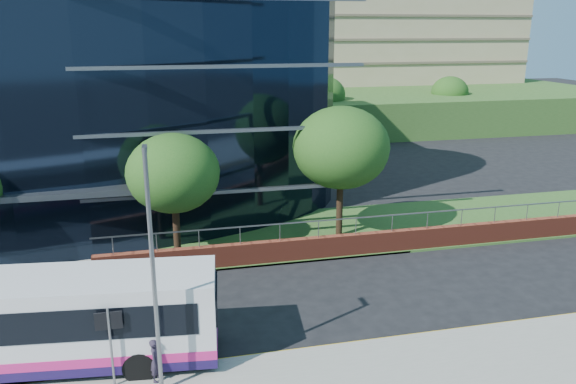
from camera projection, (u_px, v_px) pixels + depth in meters
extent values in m
cube|color=#2D511E|center=(458.00, 220.00, 34.45)|extent=(36.00, 8.00, 0.12)
cube|color=maroon|center=(426.00, 239.00, 29.97)|extent=(34.00, 0.40, 1.20)
cube|color=slate|center=(428.00, 212.00, 29.55)|extent=(34.00, 0.06, 0.06)
cube|color=#2D511E|center=(346.00, 99.00, 77.71)|extent=(60.00, 42.00, 4.00)
cylinder|color=slate|center=(111.00, 348.00, 18.00)|extent=(0.08, 0.08, 2.80)
cube|color=black|center=(108.00, 321.00, 17.76)|extent=(0.85, 0.06, 0.60)
cylinder|color=black|center=(177.00, 230.00, 28.46)|extent=(0.36, 0.36, 3.08)
ellipsoid|color=#113C12|center=(173.00, 173.00, 27.62)|extent=(4.62, 4.62, 3.93)
cylinder|color=black|center=(340.00, 208.00, 31.29)|extent=(0.36, 0.36, 3.52)
ellipsoid|color=#113C12|center=(341.00, 148.00, 30.33)|extent=(5.28, 5.28, 4.49)
cylinder|color=black|center=(323.00, 122.00, 61.14)|extent=(0.36, 0.36, 3.08)
ellipsoid|color=#113C12|center=(324.00, 95.00, 60.30)|extent=(4.62, 4.62, 3.93)
cylinder|color=black|center=(448.00, 116.00, 66.53)|extent=(0.36, 0.36, 2.86)
ellipsoid|color=#113C12|center=(450.00, 92.00, 65.75)|extent=(4.29, 4.29, 3.65)
cylinder|color=slate|center=(154.00, 277.00, 17.04)|extent=(0.14, 0.14, 8.00)
cube|color=slate|center=(145.00, 148.00, 16.27)|extent=(0.15, 0.70, 0.12)
cube|color=silver|center=(35.00, 319.00, 19.13)|extent=(12.50, 4.13, 2.96)
cube|color=#1B0F40|center=(40.00, 353.00, 19.49)|extent=(12.53, 4.18, 0.33)
cube|color=#C51C6D|center=(39.00, 344.00, 19.40)|extent=(12.53, 4.18, 0.33)
cube|color=black|center=(54.00, 307.00, 19.08)|extent=(10.07, 3.91, 1.12)
cylinder|color=black|center=(140.00, 367.00, 18.68)|extent=(1.15, 0.46, 1.12)
imported|color=#282031|center=(156.00, 360.00, 18.46)|extent=(0.52, 0.63, 1.50)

